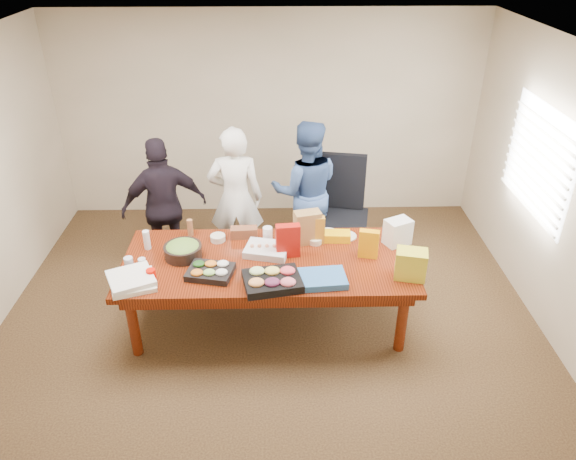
{
  "coord_description": "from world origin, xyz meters",
  "views": [
    {
      "loc": [
        0.09,
        -4.37,
        3.6
      ],
      "look_at": [
        0.2,
        0.1,
        1.02
      ],
      "focal_mm": 33.69,
      "sensor_mm": 36.0,
      "label": 1
    }
  ],
  "objects_px": {
    "person_center": "(236,199)",
    "office_chair": "(344,216)",
    "conference_table": "(269,291)",
    "person_right": "(306,191)",
    "salad_bowl": "(183,251)",
    "sheet_cake": "(267,250)"
  },
  "relations": [
    {
      "from": "person_right",
      "to": "person_center",
      "type": "bearing_deg",
      "value": 12.72
    },
    {
      "from": "person_right",
      "to": "sheet_cake",
      "type": "bearing_deg",
      "value": 69.65
    },
    {
      "from": "person_center",
      "to": "sheet_cake",
      "type": "height_order",
      "value": "person_center"
    },
    {
      "from": "office_chair",
      "to": "person_center",
      "type": "height_order",
      "value": "person_center"
    },
    {
      "from": "office_chair",
      "to": "person_right",
      "type": "relative_size",
      "value": 0.72
    },
    {
      "from": "office_chair",
      "to": "sheet_cake",
      "type": "relative_size",
      "value": 2.96
    },
    {
      "from": "conference_table",
      "to": "salad_bowl",
      "type": "height_order",
      "value": "salad_bowl"
    },
    {
      "from": "office_chair",
      "to": "salad_bowl",
      "type": "xyz_separation_m",
      "value": [
        -1.69,
        -1.03,
        0.19
      ]
    },
    {
      "from": "salad_bowl",
      "to": "office_chair",
      "type": "bearing_deg",
      "value": 31.38
    },
    {
      "from": "person_right",
      "to": "salad_bowl",
      "type": "xyz_separation_m",
      "value": [
        -1.26,
        -1.22,
        -0.04
      ]
    },
    {
      "from": "office_chair",
      "to": "salad_bowl",
      "type": "bearing_deg",
      "value": -137.63
    },
    {
      "from": "conference_table",
      "to": "person_right",
      "type": "height_order",
      "value": "person_right"
    },
    {
      "from": "person_center",
      "to": "office_chair",
      "type": "bearing_deg",
      "value": 179.2
    },
    {
      "from": "person_center",
      "to": "person_right",
      "type": "bearing_deg",
      "value": -167.76
    },
    {
      "from": "person_right",
      "to": "sheet_cake",
      "type": "relative_size",
      "value": 4.09
    },
    {
      "from": "conference_table",
      "to": "person_right",
      "type": "relative_size",
      "value": 1.65
    },
    {
      "from": "person_center",
      "to": "person_right",
      "type": "relative_size",
      "value": 1.0
    },
    {
      "from": "office_chair",
      "to": "person_right",
      "type": "bearing_deg",
      "value": 167.42
    },
    {
      "from": "sheet_cake",
      "to": "person_right",
      "type": "bearing_deg",
      "value": 82.77
    },
    {
      "from": "person_center",
      "to": "person_right",
      "type": "distance_m",
      "value": 0.83
    },
    {
      "from": "conference_table",
      "to": "office_chair",
      "type": "relative_size",
      "value": 2.28
    },
    {
      "from": "conference_table",
      "to": "office_chair",
      "type": "xyz_separation_m",
      "value": [
        0.87,
        1.11,
        0.24
      ]
    }
  ]
}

